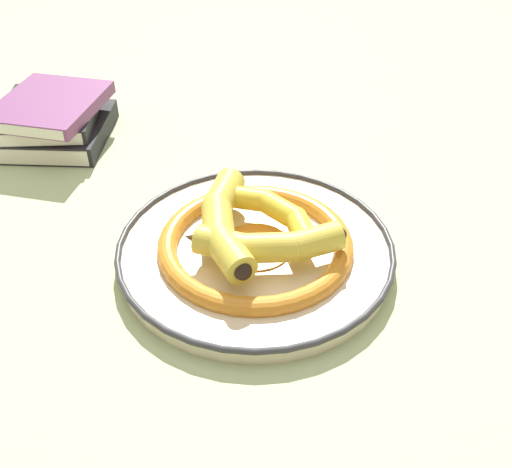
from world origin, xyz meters
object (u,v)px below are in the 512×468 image
at_px(banana_a, 278,213).
at_px(book_stack, 53,119).
at_px(banana_c, 266,244).
at_px(decorative_bowl, 256,248).
at_px(banana_b, 223,220).

bearing_deg(banana_a, book_stack, 7.16).
distance_m(banana_a, banana_c, 0.07).
bearing_deg(decorative_bowl, book_stack, -109.57).
bearing_deg(banana_b, banana_a, 100.64).
bearing_deg(decorative_bowl, banana_b, -77.04).
bearing_deg(book_stack, banana_a, 57.59).
relative_size(banana_a, banana_b, 0.80).
distance_m(decorative_bowl, banana_c, 0.06).
xyz_separation_m(decorative_bowl, banana_b, (0.01, -0.04, 0.04)).
bearing_deg(book_stack, banana_c, 50.24).
relative_size(banana_b, banana_c, 1.06).
distance_m(decorative_bowl, banana_b, 0.06).
xyz_separation_m(banana_a, book_stack, (-0.12, -0.44, -0.01)).
distance_m(banana_a, banana_b, 0.07).
height_order(banana_b, banana_c, banana_b).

